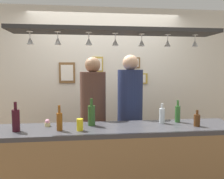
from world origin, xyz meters
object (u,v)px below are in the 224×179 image
Objects in this scene: picture_frame_upper_small at (134,63)px; bottle_soda_clear at (162,115)px; bottle_beer_brown_stubby at (197,120)px; picture_frame_crest at (98,65)px; person_middle_navy_shirt at (130,107)px; picture_frame_caricature at (67,73)px; bottle_wine_dark_red at (16,120)px; bottle_beer_amber_tall at (59,121)px; bottle_champagne_green at (92,115)px; picture_frame_lower_pair at (139,79)px; bottle_beer_green_import at (178,113)px; person_left_brown_shirt at (93,109)px; drink_can at (80,125)px; cupcake at (47,123)px.

bottle_soda_clear is at bearing -87.19° from picture_frame_upper_small.
bottle_beer_brown_stubby is 0.69× the size of picture_frame_crest.
person_middle_navy_shirt reaches higher than picture_frame_caricature.
person_middle_navy_shirt is at bearing 118.99° from bottle_soda_clear.
bottle_soda_clear is 0.77× the size of bottle_wine_dark_red.
bottle_champagne_green is at bearing 27.04° from bottle_beer_amber_tall.
bottle_beer_brown_stubby is (1.90, -0.02, -0.05)m from bottle_wine_dark_red.
bottle_beer_amber_tall is 0.87× the size of picture_frame_lower_pair.
bottle_wine_dark_red is 1.15× the size of bottle_beer_green_import.
bottle_beer_amber_tall is 1.92m from picture_frame_lower_pair.
bottle_wine_dark_red is 1.90m from bottle_beer_brown_stubby.
bottle_champagne_green is 1.16m from bottle_beer_brown_stubby.
bottle_beer_amber_tall is at bearing -126.12° from picture_frame_upper_small.
person_left_brown_shirt is 5.80× the size of bottle_wine_dark_red.
person_left_brown_shirt is at bearing 148.57° from bottle_beer_brown_stubby.
picture_frame_lower_pair is (-0.30, 1.48, 0.39)m from bottle_beer_brown_stubby.
picture_frame_upper_small is at bearing 48.13° from person_left_brown_shirt.
bottle_beer_green_import reaches higher than drink_can.
drink_can is at bearing -167.40° from bottle_soda_clear.
bottle_beer_green_import is 2.13× the size of drink_can.
drink_can is (-1.13, -0.24, -0.04)m from bottle_beer_green_import.
cupcake is at bearing -95.04° from picture_frame_caricature.
bottle_beer_green_import is at bearing -55.34° from picture_frame_crest.
bottle_beer_amber_tall is at bearing -50.58° from cupcake.
picture_frame_crest is (0.47, 1.47, 0.60)m from bottle_beer_amber_tall.
bottle_wine_dark_red is 2.18m from picture_frame_upper_small.
person_left_brown_shirt reaches higher than picture_frame_lower_pair.
bottle_beer_amber_tall is 1.47m from bottle_beer_brown_stubby.
bottle_soda_clear is 1.58m from picture_frame_crest.
bottle_beer_amber_tall is 0.87× the size of bottle_wine_dark_red.
person_middle_navy_shirt is at bearing 131.94° from bottle_beer_brown_stubby.
cupcake is at bearing 30.76° from bottle_wine_dark_red.
bottle_champagne_green is at bearing -177.64° from bottle_beer_green_import.
bottle_soda_clear is (0.78, -0.50, 0.00)m from person_left_brown_shirt.
bottle_beer_green_import is 0.25m from bottle_beer_brown_stubby.
person_middle_navy_shirt is 0.74m from bottle_champagne_green.
person_middle_navy_shirt is 1.10m from bottle_beer_amber_tall.
picture_frame_lower_pair reaches higher than bottle_champagne_green.
person_left_brown_shirt is at bearing 77.65° from drink_can.
picture_frame_caricature is at bearing 135.65° from bottle_beer_brown_stubby.
bottle_beer_brown_stubby reaches higher than cupcake.
drink_can is (-0.12, -0.20, -0.06)m from bottle_champagne_green.
drink_can is 0.41× the size of picture_frame_lower_pair.
bottle_beer_green_import is 1.65m from picture_frame_crest.
picture_frame_crest is at bearing 84.02° from bottle_champagne_green.
drink_can is at bearing -80.79° from picture_frame_caricature.
picture_frame_crest reaches higher than person_left_brown_shirt.
bottle_soda_clear is 0.96m from drink_can.
picture_frame_crest is at bearing 58.39° from bottle_wine_dark_red.
picture_frame_lower_pair is (1.60, 1.46, 0.34)m from bottle_wine_dark_red.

